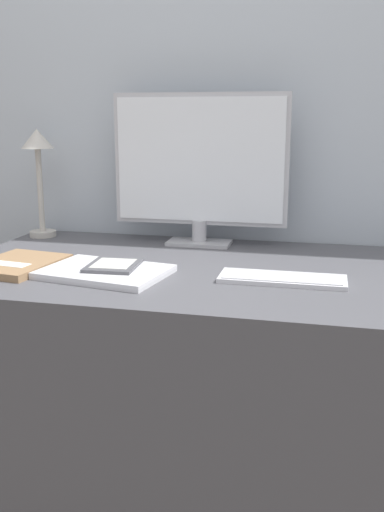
# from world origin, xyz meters

# --- Properties ---
(wall_back) EXTENTS (3.60, 0.05, 2.40)m
(wall_back) POSITION_xyz_m (0.00, 0.58, 1.20)
(wall_back) COLOR #B2BCC6
(wall_back) RESTS_ON ground_plane
(desk) EXTENTS (1.42, 0.79, 0.75)m
(desk) POSITION_xyz_m (0.00, 0.15, 0.38)
(desk) COLOR #4C4C51
(desk) RESTS_ON ground_plane
(monitor) EXTENTS (0.57, 0.11, 0.49)m
(monitor) POSITION_xyz_m (-0.07, 0.44, 1.01)
(monitor) COLOR #B7B7BC
(monitor) RESTS_ON desk
(keyboard) EXTENTS (0.32, 0.12, 0.01)m
(keyboard) POSITION_xyz_m (0.24, 0.06, 0.76)
(keyboard) COLOR silver
(keyboard) RESTS_ON desk
(laptop) EXTENTS (0.35, 0.28, 0.02)m
(laptop) POSITION_xyz_m (-0.23, 0.01, 0.76)
(laptop) COLOR silver
(laptop) RESTS_ON desk
(ereader) EXTENTS (0.14, 0.16, 0.01)m
(ereader) POSITION_xyz_m (-0.21, 0.03, 0.77)
(ereader) COLOR #4C4C51
(ereader) RESTS_ON laptop
(desk_lamp) EXTENTS (0.11, 0.11, 0.37)m
(desk_lamp) POSITION_xyz_m (-0.63, 0.44, 1.02)
(desk_lamp) COLOR #BCB7AD
(desk_lamp) RESTS_ON desk
(notebook) EXTENTS (0.24, 0.28, 0.02)m
(notebook) POSITION_xyz_m (-0.49, 0.02, 0.76)
(notebook) COLOR #93704C
(notebook) RESTS_ON desk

